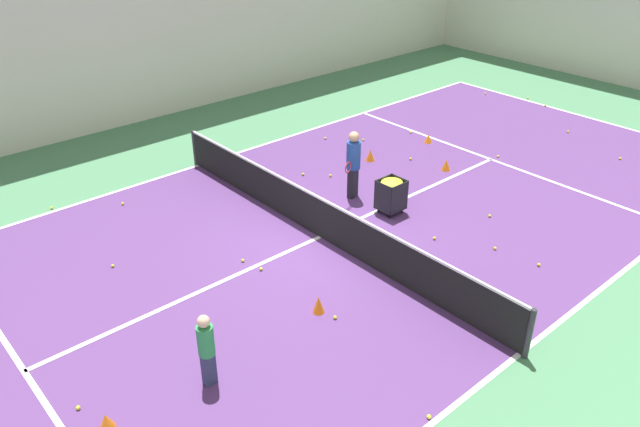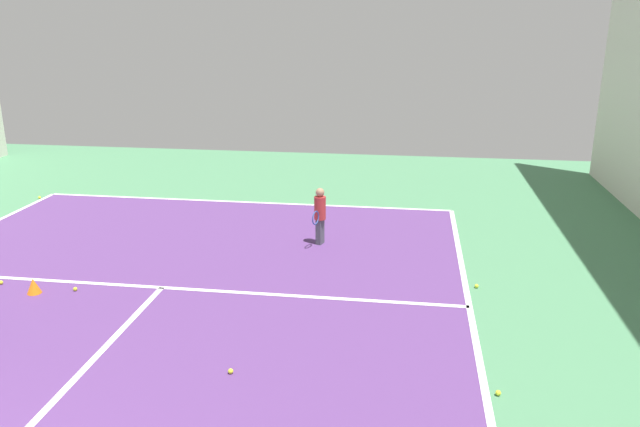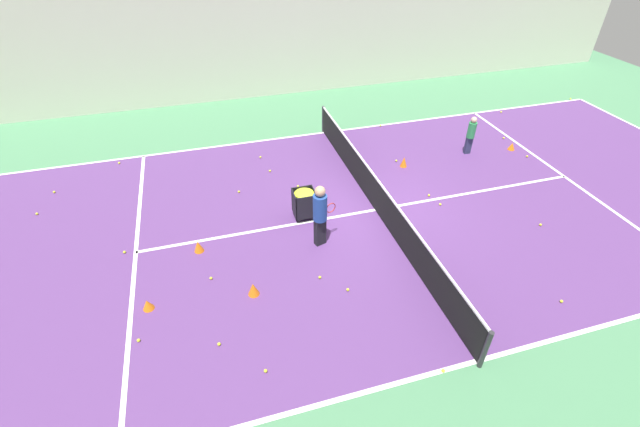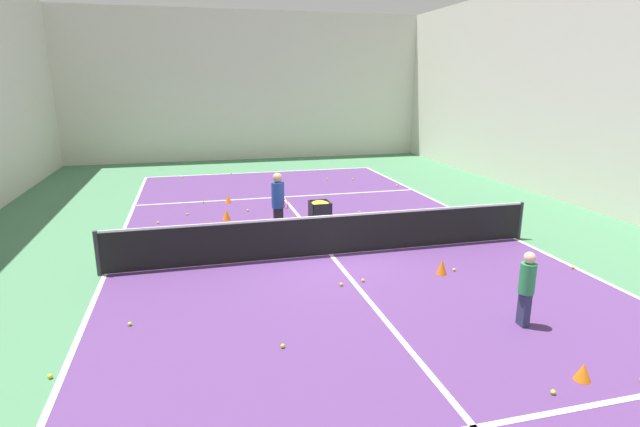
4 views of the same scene
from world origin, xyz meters
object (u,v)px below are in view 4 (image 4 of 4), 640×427
(training_cone_0, at_px, (583,372))
(ball_cart, at_px, (320,210))
(tennis_net, at_px, (331,235))
(training_cone_1, at_px, (442,267))
(child_midcourt, at_px, (527,284))
(coach_at_net, at_px, (278,200))

(training_cone_0, bearing_deg, ball_cart, 102.53)
(tennis_net, xyz_separation_m, training_cone_1, (2.01, -1.81, -0.35))
(tennis_net, distance_m, child_midcourt, 4.86)
(child_midcourt, bearing_deg, coach_at_net, 29.93)
(ball_cart, bearing_deg, training_cone_1, -65.27)
(training_cone_0, distance_m, training_cone_1, 4.14)
(ball_cart, bearing_deg, training_cone_0, -77.47)
(training_cone_1, bearing_deg, training_cone_0, -89.88)
(training_cone_0, height_order, training_cone_1, training_cone_1)
(tennis_net, bearing_deg, child_midcourt, -62.61)
(coach_at_net, height_order, ball_cart, coach_at_net)
(coach_at_net, distance_m, ball_cart, 1.26)
(coach_at_net, relative_size, ball_cart, 2.00)
(child_midcourt, relative_size, training_cone_0, 5.15)
(child_midcourt, bearing_deg, tennis_net, 30.27)
(coach_at_net, bearing_deg, child_midcourt, 10.04)
(coach_at_net, bearing_deg, ball_cart, 77.95)
(ball_cart, bearing_deg, coach_at_net, -175.04)
(coach_at_net, relative_size, child_midcourt, 1.30)
(tennis_net, bearing_deg, training_cone_0, -71.24)
(coach_at_net, height_order, training_cone_0, coach_at_net)
(tennis_net, distance_m, ball_cart, 2.04)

